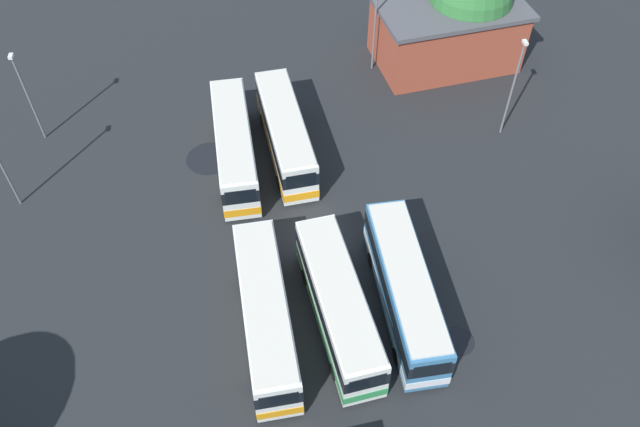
% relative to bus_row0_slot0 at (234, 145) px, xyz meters
% --- Properties ---
extents(ground_plane, '(92.89, 92.89, 0.00)m').
position_rel_bus_row0_slot0_xyz_m(ground_plane, '(6.78, 4.54, -1.92)').
color(ground_plane, black).
extents(bus_row0_slot0, '(11.40, 2.90, 3.64)m').
position_rel_bus_row0_slot0_xyz_m(bus_row0_slot0, '(0.00, 0.00, 0.00)').
color(bus_row0_slot0, silver).
rests_on(bus_row0_slot0, ground_plane).
extents(bus_row0_slot1, '(11.29, 3.53, 3.64)m').
position_rel_bus_row0_slot0_xyz_m(bus_row0_slot1, '(-0.79, 3.71, -0.00)').
color(bus_row0_slot1, silver).
rests_on(bus_row0_slot1, ground_plane).
extents(bus_row1_slot0, '(11.25, 3.02, 3.64)m').
position_rel_bus_row0_slot0_xyz_m(bus_row1_slot0, '(14.28, 1.10, -0.00)').
color(bus_row1_slot0, silver).
rests_on(bus_row1_slot0, ground_plane).
extents(bus_row1_slot1, '(10.95, 3.79, 3.64)m').
position_rel_bus_row0_slot0_xyz_m(bus_row1_slot1, '(14.20, 5.27, -0.00)').
color(bus_row1_slot1, silver).
rests_on(bus_row1_slot1, ground_plane).
extents(bus_row1_slot2, '(11.18, 2.73, 3.64)m').
position_rel_bus_row0_slot0_xyz_m(bus_row1_slot2, '(13.71, 9.24, -0.00)').
color(bus_row1_slot2, teal).
rests_on(bus_row1_slot2, ground_plane).
extents(depot_building, '(9.16, 12.85, 5.35)m').
position_rel_bus_row0_slot0_xyz_m(depot_building, '(-10.70, 18.22, 0.78)').
color(depot_building, '#99422D').
rests_on(depot_building, ground_plane).
extents(lamp_post_far_corner, '(0.56, 0.28, 8.83)m').
position_rel_bus_row0_slot0_xyz_m(lamp_post_far_corner, '(-10.33, 12.00, 2.91)').
color(lamp_post_far_corner, slate).
rests_on(lamp_post_far_corner, ground_plane).
extents(lamp_post_by_building, '(0.56, 0.28, 7.41)m').
position_rel_bus_row0_slot0_xyz_m(lamp_post_by_building, '(-4.99, -14.34, 2.19)').
color(lamp_post_by_building, slate).
rests_on(lamp_post_by_building, ground_plane).
extents(lamp_post_near_entrance, '(0.56, 0.28, 8.09)m').
position_rel_bus_row0_slot0_xyz_m(lamp_post_near_entrance, '(-0.91, 20.25, 2.54)').
color(lamp_post_near_entrance, slate).
rests_on(lamp_post_near_entrance, ground_plane).
extents(puddle_back_corner, '(1.99, 1.99, 0.01)m').
position_rel_bus_row0_slot0_xyz_m(puddle_back_corner, '(16.38, 11.98, -1.91)').
color(puddle_back_corner, black).
rests_on(puddle_back_corner, ground_plane).
extents(puddle_near_shelter, '(3.54, 3.54, 0.01)m').
position_rel_bus_row0_slot0_xyz_m(puddle_near_shelter, '(-0.96, -1.93, -1.91)').
color(puddle_near_shelter, black).
rests_on(puddle_near_shelter, ground_plane).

